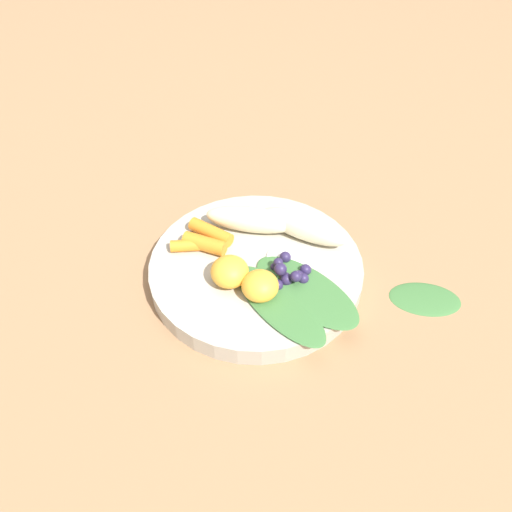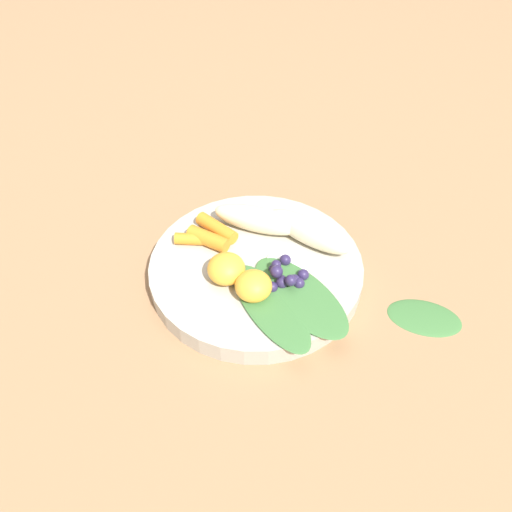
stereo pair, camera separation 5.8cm
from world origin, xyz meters
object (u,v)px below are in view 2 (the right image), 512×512
at_px(banana_peeled_right, 308,231).
at_px(kale_leaf_stray, 425,316).
at_px(bowl, 256,269).
at_px(banana_peeled_left, 258,219).
at_px(orange_segment_near, 253,286).

height_order(banana_peeled_right, kale_leaf_stray, banana_peeled_right).
bearing_deg(bowl, banana_peeled_left, 127.33).
xyz_separation_m(bowl, banana_peeled_right, (0.03, 0.07, 0.03)).
height_order(banana_peeled_right, orange_segment_near, banana_peeled_right).
relative_size(banana_peeled_right, orange_segment_near, 2.77).
bearing_deg(bowl, banana_peeled_right, 69.44).
relative_size(banana_peeled_left, orange_segment_near, 2.77).
bearing_deg(banana_peeled_left, bowl, 106.78).
height_order(banana_peeled_left, orange_segment_near, banana_peeled_left).
distance_m(orange_segment_near, kale_leaf_stray, 0.19).
height_order(bowl, orange_segment_near, orange_segment_near).
relative_size(banana_peeled_left, kale_leaf_stray, 1.38).
relative_size(bowl, banana_peeled_left, 2.22).
distance_m(banana_peeled_left, banana_peeled_right, 0.06).
xyz_separation_m(banana_peeled_left, banana_peeled_right, (0.06, 0.02, 0.00)).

